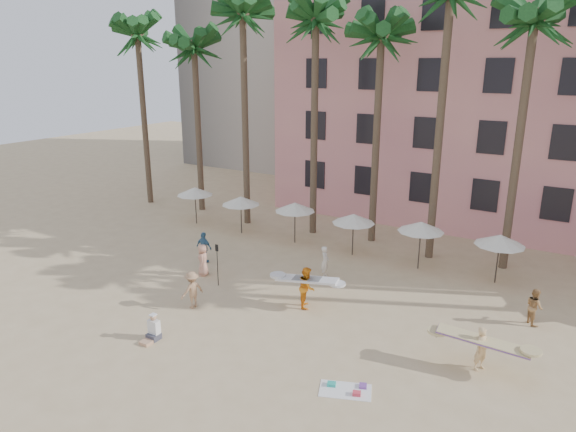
% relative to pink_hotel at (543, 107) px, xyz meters
% --- Properties ---
extents(ground, '(120.00, 120.00, 0.00)m').
position_rel_pink_hotel_xyz_m(ground, '(-7.00, -26.00, -8.00)').
color(ground, '#D1B789').
rests_on(ground, ground).
extents(pink_hotel, '(35.00, 14.00, 16.00)m').
position_rel_pink_hotel_xyz_m(pink_hotel, '(0.00, 0.00, 0.00)').
color(pink_hotel, pink).
rests_on(pink_hotel, ground).
extents(palm_row, '(44.40, 5.40, 16.30)m').
position_rel_pink_hotel_xyz_m(palm_row, '(-6.49, -11.00, 4.97)').
color(palm_row, brown).
rests_on(palm_row, ground).
extents(umbrella_row, '(22.50, 2.70, 2.73)m').
position_rel_pink_hotel_xyz_m(umbrella_row, '(-10.00, -13.50, -5.67)').
color(umbrella_row, '#332B23').
rests_on(umbrella_row, ground).
extents(beach_towel, '(2.04, 1.58, 0.14)m').
position_rel_pink_hotel_xyz_m(beach_towel, '(-2.78, -25.65, -7.97)').
color(beach_towel, white).
rests_on(beach_towel, ground).
extents(carrier_yellow, '(3.30, 1.05, 1.70)m').
position_rel_pink_hotel_xyz_m(carrier_yellow, '(0.92, -21.94, -7.03)').
color(carrier_yellow, '#E4BB80').
rests_on(carrier_yellow, ground).
extents(carrier_white, '(2.99, 1.28, 1.95)m').
position_rel_pink_hotel_xyz_m(carrier_white, '(-7.09, -20.74, -6.97)').
color(carrier_white, orange).
rests_on(carrier_white, ground).
extents(beachgoers, '(17.95, 7.57, 1.80)m').
position_rel_pink_hotel_xyz_m(beachgoers, '(-9.59, -20.14, -7.13)').
color(beachgoers, tan).
rests_on(beachgoers, ground).
extents(paddle, '(0.18, 0.04, 2.23)m').
position_rel_pink_hotel_xyz_m(paddle, '(-12.11, -21.03, -6.59)').
color(paddle, black).
rests_on(paddle, ground).
extents(seated_man, '(0.49, 0.86, 1.12)m').
position_rel_pink_hotel_xyz_m(seated_man, '(-11.07, -26.63, -7.61)').
color(seated_man, '#3F3F4C').
rests_on(seated_man, ground).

